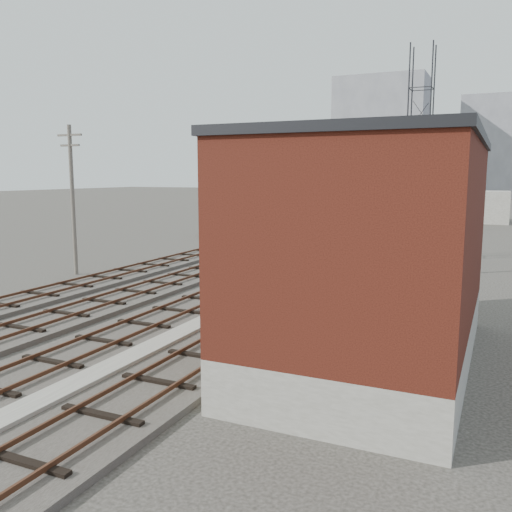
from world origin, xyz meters
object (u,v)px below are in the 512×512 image
Objects in this scene: switch_stand at (238,259)px; car_silver at (237,223)px; site_trailer at (319,221)px; car_red at (220,229)px; car_grey at (234,227)px; signal_mast at (221,302)px.

switch_stand is 26.31m from car_silver.
car_red is at bearing -126.04° from site_trailer.
car_red is 3.20m from car_grey.
car_red reaches higher than car_silver.
car_grey is (-7.86, -4.30, -0.61)m from site_trailer.
car_silver is at bearing -170.72° from site_trailer.
signal_mast reaches higher than switch_stand.
signal_mast is 45.86m from car_silver.
switch_stand is 18.66m from car_red.
signal_mast reaches higher than car_silver.
switch_stand is at bearing -74.96° from site_trailer.
car_grey is at bearing 116.20° from signal_mast.
car_grey is (-9.88, 19.06, 0.02)m from switch_stand.
site_trailer reaches higher than car_silver.
car_red reaches higher than car_grey.
car_silver is at bearing 115.92° from signal_mast.
switch_stand is (-8.22, 17.71, -1.77)m from signal_mast.
site_trailer is at bearing -115.35° from car_silver.
site_trailer is at bearing -51.13° from car_grey.
switch_stand is 21.47m from car_grey.
car_silver is at bearing 33.69° from car_grey.
car_grey is (1.93, -4.44, -0.04)m from car_silver.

